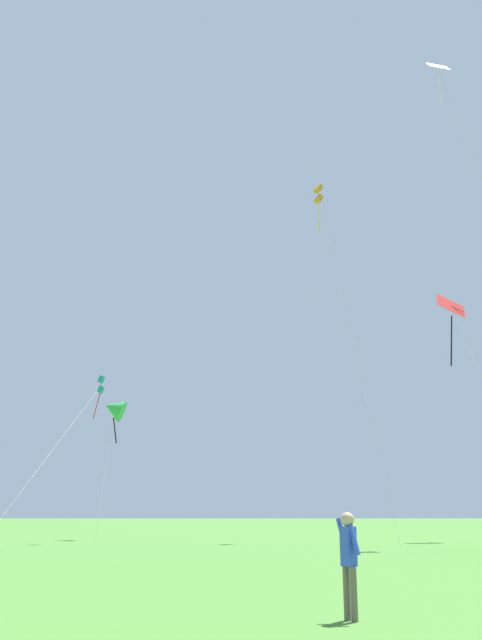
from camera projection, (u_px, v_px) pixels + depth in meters
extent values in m
cube|color=pink|center=(438.00, 66.00, 45.58)|extent=(1.48, 0.94, 1.05)
cylinder|color=#3F382D|center=(438.00, 66.00, 45.58)|extent=(1.39, 0.13, 0.32)
cylinder|color=silver|center=(440.00, 89.00, 45.33)|extent=(0.18, 0.42, 2.04)
cube|color=orange|center=(318.00, 189.00, 48.42)|extent=(0.72, 0.71, 0.59)
cube|color=orange|center=(318.00, 199.00, 48.21)|extent=(0.72, 0.71, 0.59)
cylinder|color=#3F382D|center=(318.00, 194.00, 48.31)|extent=(0.03, 0.03, 1.11)
cylinder|color=yellow|center=(319.00, 217.00, 47.97)|extent=(0.09, 0.26, 2.29)
cylinder|color=silver|center=(352.00, 338.00, 40.52)|extent=(1.93, 9.94, 22.65)
cube|color=red|center=(451.00, 306.00, 44.96)|extent=(2.12, 1.38, 1.87)
cylinder|color=#3F382D|center=(451.00, 306.00, 44.96)|extent=(1.50, 0.43, 1.03)
cylinder|color=black|center=(451.00, 341.00, 44.45)|extent=(0.35, 0.33, 3.23)
cone|color=green|center=(114.00, 409.00, 44.60)|extent=(1.61, 1.44, 1.73)
cylinder|color=black|center=(115.00, 430.00, 44.16)|extent=(0.38, 0.26, 1.64)
cylinder|color=silver|center=(105.00, 471.00, 41.36)|extent=(0.03, 4.51, 7.81)
cube|color=teal|center=(101.00, 379.00, 39.74)|extent=(0.38, 0.40, 0.44)
cube|color=teal|center=(101.00, 390.00, 39.59)|extent=(0.38, 0.40, 0.44)
cylinder|color=#3F382D|center=(101.00, 385.00, 39.66)|extent=(0.03, 0.03, 0.84)
cylinder|color=red|center=(97.00, 405.00, 39.44)|extent=(0.43, 0.23, 1.52)
cylinder|color=silver|center=(50.00, 454.00, 33.06)|extent=(2.49, 11.27, 8.47)
cylinder|color=#665B4C|center=(347.00, 593.00, 10.50)|extent=(0.10, 0.10, 0.77)
cylinder|color=#665B4C|center=(354.00, 594.00, 10.37)|extent=(0.10, 0.10, 0.77)
cube|color=blue|center=(348.00, 546.00, 10.62)|extent=(0.25, 0.26, 0.58)
cylinder|color=blue|center=(343.00, 536.00, 10.75)|extent=(0.20, 0.26, 0.54)
cylinder|color=blue|center=(353.00, 537.00, 10.56)|extent=(0.20, 0.26, 0.54)
sphere|color=tan|center=(347.00, 519.00, 10.72)|extent=(0.21, 0.21, 0.21)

